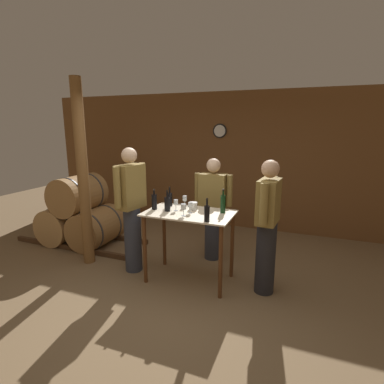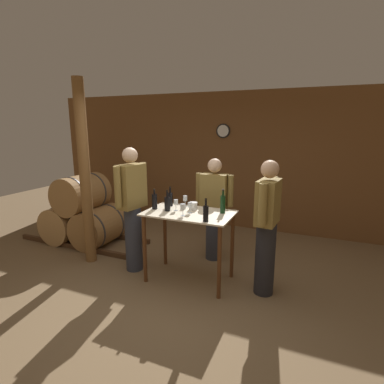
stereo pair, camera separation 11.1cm
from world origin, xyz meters
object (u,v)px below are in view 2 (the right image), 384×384
at_px(wine_bottle_far_left, 155,201).
at_px(person_visitor_with_scarf, 267,226).
at_px(wine_bottle_center, 167,203).
at_px(person_host, 132,207).
at_px(wine_bottle_left, 170,199).
at_px(wine_glass_near_right, 183,207).
at_px(wine_bottle_right, 206,213).
at_px(wine_glass_far_side, 190,205).
at_px(wine_bottle_far_right, 223,204).
at_px(ice_bucket, 193,206).
at_px(wine_glass_near_left, 176,203).
at_px(person_visitor_bearded, 214,207).
at_px(wine_glass_near_center, 185,199).
at_px(wooden_post, 85,174).

height_order(wine_bottle_far_left, person_visitor_with_scarf, person_visitor_with_scarf).
distance_m(wine_bottle_center, person_host, 0.57).
bearing_deg(person_visitor_with_scarf, wine_bottle_left, 173.93).
distance_m(wine_bottle_left, wine_glass_near_right, 0.52).
relative_size(wine_bottle_right, wine_glass_far_side, 1.99).
bearing_deg(wine_glass_near_right, person_visitor_with_scarf, 12.65).
xyz_separation_m(wine_glass_far_side, person_host, (-0.87, -0.02, -0.11)).
xyz_separation_m(wine_bottle_far_right, ice_bucket, (-0.41, 0.00, -0.07)).
xyz_separation_m(wine_glass_near_right, ice_bucket, (0.01, 0.31, -0.06)).
bearing_deg(wine_glass_near_right, wine_bottle_right, -16.88).
height_order(wine_bottle_right, wine_glass_near_left, wine_bottle_right).
distance_m(wine_bottle_center, person_visitor_bearded, 0.91).
relative_size(wine_bottle_far_left, wine_glass_far_side, 1.97).
xyz_separation_m(wine_bottle_left, wine_bottle_right, (0.70, -0.47, 0.00)).
bearing_deg(wine_glass_near_right, wine_glass_near_center, 110.31).
bearing_deg(person_visitor_with_scarf, person_host, -177.18).
bearing_deg(person_visitor_bearded, wine_bottle_far_right, -62.19).
relative_size(wine_bottle_far_right, person_visitor_with_scarf, 0.19).
distance_m(wine_bottle_far_right, wine_glass_near_right, 0.52).
distance_m(wine_bottle_far_left, wine_glass_far_side, 0.51).
height_order(wine_bottle_center, person_visitor_bearded, person_visitor_bearded).
relative_size(ice_bucket, person_host, 0.06).
height_order(wooden_post, wine_bottle_far_right, wooden_post).
bearing_deg(wine_glass_near_center, wine_bottle_right, -45.58).
relative_size(wine_bottle_left, wine_bottle_far_right, 0.88).
xyz_separation_m(wine_bottle_far_left, person_visitor_with_scarf, (1.48, 0.09, -0.18)).
xyz_separation_m(wooden_post, wine_bottle_far_left, (1.14, 0.03, -0.30)).
bearing_deg(wine_glass_near_right, person_host, 170.99).
height_order(wine_bottle_left, person_visitor_with_scarf, person_visitor_with_scarf).
bearing_deg(wine_bottle_right, person_visitor_with_scarf, 26.49).
distance_m(wine_bottle_right, wine_glass_near_left, 0.59).
height_order(wine_bottle_far_left, wine_bottle_right, wine_bottle_right).
bearing_deg(wine_glass_far_side, person_host, -178.97).
xyz_separation_m(wine_bottle_left, wine_bottle_far_right, (0.78, -0.06, 0.02)).
xyz_separation_m(wooden_post, wine_bottle_right, (1.96, -0.21, -0.30)).
distance_m(wine_bottle_left, person_visitor_with_scarf, 1.38).
xyz_separation_m(wine_bottle_right, person_visitor_with_scarf, (0.66, 0.33, -0.17)).
height_order(wine_bottle_far_right, wine_glass_near_center, wine_bottle_far_right).
xyz_separation_m(wine_glass_far_side, person_visitor_with_scarf, (0.97, 0.07, -0.17)).
distance_m(wine_bottle_right, person_visitor_bearded, 1.08).
bearing_deg(person_visitor_with_scarf, wine_glass_near_left, -177.76).
bearing_deg(person_host, wooden_post, -178.27).
distance_m(wine_bottle_left, wine_bottle_center, 0.25).
relative_size(person_visitor_with_scarf, person_visitor_bearded, 1.06).
height_order(wine_bottle_left, wine_glass_near_left, wine_bottle_left).
distance_m(wine_bottle_center, wine_glass_near_center, 0.30).
xyz_separation_m(wine_glass_near_center, ice_bucket, (0.15, -0.08, -0.06)).
distance_m(wine_glass_far_side, person_visitor_bearded, 0.81).
distance_m(wooden_post, wine_glass_near_left, 1.47).
bearing_deg(person_host, wine_bottle_far_left, 0.79).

